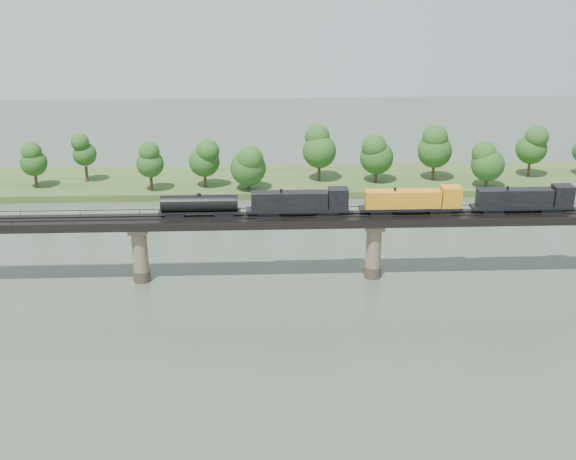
{
  "coord_description": "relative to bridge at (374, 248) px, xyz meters",
  "views": [
    {
      "loc": [
        -19.59,
        -84.25,
        52.65
      ],
      "look_at": [
        -14.78,
        30.0,
        9.0
      ],
      "focal_mm": 45.0,
      "sensor_mm": 36.0,
      "label": 1
    }
  ],
  "objects": [
    {
      "name": "ground",
      "position": [
        0.0,
        -30.0,
        -5.46
      ],
      "size": [
        400.0,
        400.0,
        0.0
      ],
      "primitive_type": "plane",
      "color": "#364334",
      "rests_on": "ground"
    },
    {
      "name": "far_bank",
      "position": [
        0.0,
        55.0,
        -4.66
      ],
      "size": [
        300.0,
        24.0,
        1.6
      ],
      "primitive_type": "cube",
      "color": "#334E1F",
      "rests_on": "ground"
    },
    {
      "name": "bridge",
      "position": [
        0.0,
        0.0,
        0.0
      ],
      "size": [
        236.0,
        30.0,
        11.5
      ],
      "color": "#473A2D",
      "rests_on": "ground"
    },
    {
      "name": "bridge_superstructure",
      "position": [
        0.0,
        0.0,
        6.33
      ],
      "size": [
        220.0,
        4.9,
        0.75
      ],
      "color": "black",
      "rests_on": "bridge"
    },
    {
      "name": "far_treeline",
      "position": [
        -8.21,
        50.52,
        3.37
      ],
      "size": [
        289.06,
        17.54,
        13.6
      ],
      "color": "#382619",
      "rests_on": "far_bank"
    },
    {
      "name": "freight_train",
      "position": [
        -0.3,
        -0.0,
        8.34
      ],
      "size": [
        70.04,
        2.73,
        4.82
      ],
      "color": "black",
      "rests_on": "bridge"
    }
  ]
}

